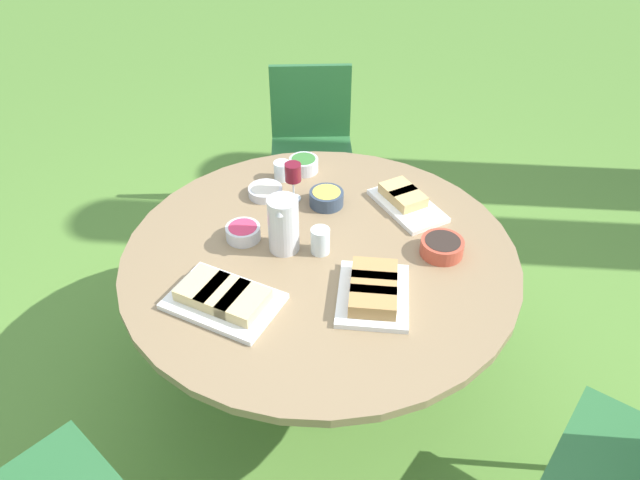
% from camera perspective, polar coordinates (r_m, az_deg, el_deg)
% --- Properties ---
extents(ground_plane, '(40.00, 40.00, 0.00)m').
position_cam_1_polar(ground_plane, '(2.84, 0.00, -12.57)').
color(ground_plane, '#5B8C38').
extents(dining_table, '(1.47, 1.47, 0.73)m').
position_cam_1_polar(dining_table, '(2.37, 0.00, -2.76)').
color(dining_table, '#4C4C51').
rests_on(dining_table, ground_plane).
extents(chair_near_left, '(0.50, 0.51, 0.89)m').
position_cam_1_polar(chair_near_left, '(3.47, -0.79, 9.42)').
color(chair_near_left, '#2D6B38').
rests_on(chair_near_left, ground_plane).
extents(water_pitcher, '(0.12, 0.11, 0.22)m').
position_cam_1_polar(water_pitcher, '(2.27, -3.36, 1.41)').
color(water_pitcher, silver).
rests_on(water_pitcher, dining_table).
extents(wine_glass, '(0.07, 0.07, 0.17)m').
position_cam_1_polar(wine_glass, '(2.53, -2.48, 6.04)').
color(wine_glass, silver).
rests_on(wine_glass, dining_table).
extents(platter_bread_main, '(0.33, 0.26, 0.07)m').
position_cam_1_polar(platter_bread_main, '(2.12, 4.90, -4.61)').
color(platter_bread_main, white).
rests_on(platter_bread_main, dining_table).
extents(platter_charcuterie, '(0.35, 0.43, 0.06)m').
position_cam_1_polar(platter_charcuterie, '(2.12, -8.85, -5.21)').
color(platter_charcuterie, white).
rests_on(platter_charcuterie, dining_table).
extents(platter_sandwich_side, '(0.37, 0.35, 0.06)m').
position_cam_1_polar(platter_sandwich_side, '(2.57, 7.80, 3.62)').
color(platter_sandwich_side, white).
rests_on(platter_sandwich_side, dining_table).
extents(bowl_fries, '(0.14, 0.14, 0.06)m').
position_cam_1_polar(bowl_fries, '(2.55, 0.60, 3.92)').
color(bowl_fries, '#334256').
rests_on(bowl_fries, dining_table).
extents(bowl_salad, '(0.13, 0.13, 0.06)m').
position_cam_1_polar(bowl_salad, '(2.76, -1.50, 6.97)').
color(bowl_salad, silver).
rests_on(bowl_salad, dining_table).
extents(bowl_olives, '(0.16, 0.16, 0.06)m').
position_cam_1_polar(bowl_olives, '(2.34, 11.10, -0.57)').
color(bowl_olives, '#B74733').
rests_on(bowl_olives, dining_table).
extents(bowl_dip_red, '(0.13, 0.13, 0.05)m').
position_cam_1_polar(bowl_dip_red, '(2.39, -7.04, 0.75)').
color(bowl_dip_red, silver).
rests_on(bowl_dip_red, dining_table).
extents(bowl_dip_cream, '(0.14, 0.14, 0.04)m').
position_cam_1_polar(bowl_dip_cream, '(2.62, -5.02, 4.49)').
color(bowl_dip_cream, silver).
rests_on(bowl_dip_cream, dining_table).
extents(cup_water_near, '(0.07, 0.07, 0.10)m').
position_cam_1_polar(cup_water_near, '(2.29, 0.06, -0.07)').
color(cup_water_near, silver).
rests_on(cup_water_near, dining_table).
extents(cup_water_far, '(0.07, 0.07, 0.08)m').
position_cam_1_polar(cup_water_far, '(2.71, -3.50, 6.35)').
color(cup_water_far, silver).
rests_on(cup_water_far, dining_table).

